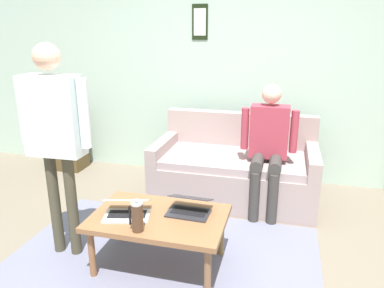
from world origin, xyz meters
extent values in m
plane|color=#736858|center=(0.00, 0.00, 0.00)|extent=(7.68, 7.68, 0.00)
cube|color=slate|center=(0.14, -0.03, 0.00)|extent=(2.46, 1.95, 0.01)
cube|color=#ABC6B8|center=(0.00, -2.20, 1.35)|extent=(7.04, 0.10, 2.70)
cube|color=black|center=(0.31, -2.15, 1.86)|extent=(0.19, 0.02, 0.40)
cube|color=silver|center=(0.31, -2.14, 1.86)|extent=(0.14, 0.00, 0.30)
cube|color=#A08B88|center=(-0.24, -1.48, 0.21)|extent=(1.70, 0.90, 0.42)
cube|color=#A59194|center=(-0.24, -1.46, 0.46)|extent=(1.46, 0.82, 0.08)
cube|color=#A08B88|center=(-0.24, -1.86, 0.65)|extent=(1.70, 0.14, 0.46)
cube|color=#A08B88|center=(-1.03, -1.48, 0.52)|extent=(0.12, 0.90, 0.20)
cube|color=#A08B88|center=(0.55, -1.48, 0.52)|extent=(0.12, 0.90, 0.20)
cube|color=brown|center=(0.14, -0.13, 0.41)|extent=(1.01, 0.65, 0.04)
cylinder|color=brown|center=(-0.30, 0.13, 0.19)|extent=(0.05, 0.05, 0.39)
cylinder|color=brown|center=(0.58, 0.13, 0.19)|extent=(0.05, 0.05, 0.39)
cylinder|color=olive|center=(-0.30, -0.38, 0.19)|extent=(0.05, 0.05, 0.39)
cylinder|color=#8B5F43|center=(0.58, -0.38, 0.19)|extent=(0.05, 0.05, 0.39)
cube|color=#28282D|center=(-0.07, -0.21, 0.43)|extent=(0.33, 0.22, 0.01)
cube|color=black|center=(-0.07, -0.23, 0.44)|extent=(0.27, 0.13, 0.00)
cube|color=#28282D|center=(-0.07, -0.28, 0.53)|extent=(0.33, 0.20, 0.08)
cube|color=#2F3031|center=(-0.07, -0.28, 0.53)|extent=(0.29, 0.17, 0.07)
cube|color=silver|center=(0.36, -0.05, 0.43)|extent=(0.38, 0.29, 0.01)
cube|color=black|center=(0.37, -0.07, 0.44)|extent=(0.31, 0.20, 0.00)
cube|color=silver|center=(0.38, -0.11, 0.53)|extent=(0.37, 0.27, 0.09)
cube|color=#242E2C|center=(0.38, -0.11, 0.53)|extent=(0.34, 0.24, 0.08)
cylinder|color=#4C3323|center=(0.20, 0.11, 0.53)|extent=(0.08, 0.08, 0.20)
cylinder|color=#B7B7BC|center=(0.20, 0.11, 0.64)|extent=(0.08, 0.08, 0.02)
sphere|color=#B2B2B7|center=(0.20, 0.11, 0.66)|extent=(0.03, 0.03, 0.03)
cube|color=black|center=(0.26, 0.11, 0.54)|extent=(0.01, 0.01, 0.14)
cube|color=#4E3C21|center=(2.03, -1.83, 0.39)|extent=(0.42, 0.32, 0.79)
cylinder|color=#93929C|center=(2.03, -1.83, 0.90)|extent=(0.08, 0.08, 0.22)
cylinder|color=#3D7038|center=(2.01, -1.83, 1.10)|extent=(0.01, 0.02, 0.20)
sphere|color=#E6416A|center=(2.01, -1.83, 1.21)|extent=(0.03, 0.03, 0.03)
cylinder|color=#3D7038|center=(2.03, -1.85, 1.07)|extent=(0.01, 0.01, 0.13)
sphere|color=#D75860|center=(2.03, -1.85, 1.14)|extent=(0.05, 0.05, 0.05)
cylinder|color=#3D7038|center=(2.02, -1.85, 1.10)|extent=(0.03, 0.02, 0.19)
sphere|color=silver|center=(2.02, -1.86, 1.20)|extent=(0.05, 0.05, 0.05)
cylinder|color=#3D7038|center=(2.02, -1.82, 1.07)|extent=(0.01, 0.01, 0.13)
sphere|color=#E34A5A|center=(2.02, -1.81, 1.13)|extent=(0.04, 0.04, 0.04)
cylinder|color=#3D7038|center=(2.02, -1.83, 1.07)|extent=(0.01, 0.02, 0.14)
sphere|color=yellow|center=(2.01, -1.82, 1.15)|extent=(0.05, 0.05, 0.05)
cylinder|color=#454131|center=(1.02, -0.10, 0.43)|extent=(0.09, 0.09, 0.86)
cylinder|color=#454131|center=(0.86, -0.10, 0.43)|extent=(0.09, 0.09, 0.86)
cube|color=silver|center=(0.94, -0.10, 1.16)|extent=(0.43, 0.20, 0.61)
cylinder|color=silver|center=(1.19, -0.09, 1.19)|extent=(0.08, 0.08, 0.51)
cylinder|color=silver|center=(0.69, -0.11, 1.19)|extent=(0.08, 0.08, 0.51)
sphere|color=beige|center=(0.94, -0.10, 1.59)|extent=(0.20, 0.20, 0.20)
cylinder|color=#3A3735|center=(-0.67, -1.02, 0.25)|extent=(0.10, 0.10, 0.50)
cylinder|color=#3A3735|center=(-0.50, -1.02, 0.25)|extent=(0.10, 0.10, 0.50)
cylinder|color=#3A3735|center=(-0.67, -1.20, 0.55)|extent=(0.12, 0.40, 0.12)
cylinder|color=#3A3735|center=(-0.50, -1.20, 0.55)|extent=(0.12, 0.40, 0.12)
cube|color=#A43546|center=(-0.59, -1.38, 0.81)|extent=(0.37, 0.20, 0.52)
cylinder|color=#A43546|center=(-0.83, -1.33, 0.84)|extent=(0.08, 0.08, 0.42)
cylinder|color=#A43546|center=(-0.35, -1.33, 0.84)|extent=(0.08, 0.08, 0.42)
sphere|color=beige|center=(-0.59, -1.38, 1.19)|extent=(0.19, 0.19, 0.19)
camera|label=1|loc=(-0.73, 2.20, 1.76)|focal=34.10mm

